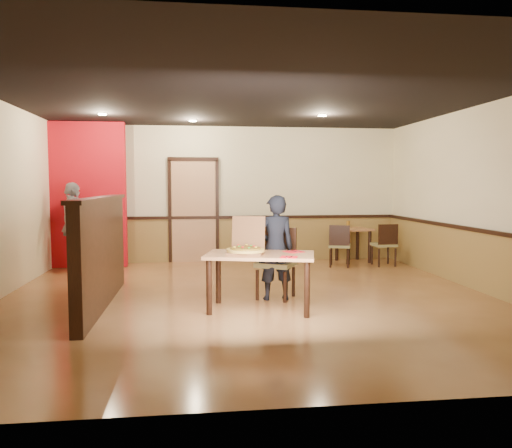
{
  "coord_description": "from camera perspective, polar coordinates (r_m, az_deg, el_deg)",
  "views": [
    {
      "loc": [
        -0.77,
        -6.91,
        1.61
      ],
      "look_at": [
        0.08,
        0.0,
        1.05
      ],
      "focal_mm": 35.0,
      "sensor_mm": 36.0,
      "label": 1
    }
  ],
  "objects": [
    {
      "name": "pizza_box",
      "position": [
        6.36,
        -1.14,
        -2.86
      ],
      "size": [
        0.55,
        0.61,
        0.46
      ],
      "rotation": [
        0.0,
        0.0,
        -0.25
      ],
      "color": "brown",
      "rests_on": "main_table"
    },
    {
      "name": "booth_partition",
      "position": [
        6.88,
        -17.24,
        -2.92
      ],
      "size": [
        0.2,
        3.1,
        1.44
      ],
      "color": "black",
      "rests_on": "floor"
    },
    {
      "name": "spot_b",
      "position": [
        9.49,
        -7.25,
        11.63
      ],
      "size": [
        0.14,
        0.14,
        0.02
      ],
      "primitive_type": "cylinder",
      "color": "beige",
      "rests_on": "ceiling"
    },
    {
      "name": "pizza",
      "position": [
        6.31,
        -1.2,
        -3.01
      ],
      "size": [
        0.62,
        0.62,
        0.03
      ],
      "primitive_type": "cylinder",
      "rotation": [
        0.0,
        0.0,
        0.37
      ],
      "color": "gold",
      "rests_on": "pizza_box"
    },
    {
      "name": "chair_rail_back",
      "position": [
        10.42,
        -2.72,
        0.77
      ],
      "size": [
        7.0,
        0.06,
        0.06
      ],
      "primitive_type": "cube",
      "color": "black",
      "rests_on": "wall_back"
    },
    {
      "name": "side_chair_left",
      "position": [
        9.83,
        9.53,
        -2.26
      ],
      "size": [
        0.52,
        0.52,
        0.82
      ],
      "rotation": [
        0.0,
        0.0,
        2.82
      ],
      "color": "olive",
      "rests_on": "floor"
    },
    {
      "name": "side_table",
      "position": [
        10.54,
        11.04,
        -1.41
      ],
      "size": [
        0.77,
        0.77,
        0.7
      ],
      "rotation": [
        0.0,
        0.0,
        0.2
      ],
      "color": "#BD7E4F",
      "rests_on": "floor"
    },
    {
      "name": "napkin_far",
      "position": [
        6.54,
        4.34,
        -3.16
      ],
      "size": [
        0.28,
        0.28,
        0.01
      ],
      "rotation": [
        0.0,
        0.0,
        0.42
      ],
      "color": "red",
      "rests_on": "main_table"
    },
    {
      "name": "floor",
      "position": [
        7.14,
        -0.61,
        -8.45
      ],
      "size": [
        7.0,
        7.0,
        0.0
      ],
      "primitive_type": "plane",
      "color": "#B37845",
      "rests_on": "ground"
    },
    {
      "name": "wall_right",
      "position": [
        8.13,
        24.74,
        2.68
      ],
      "size": [
        0.0,
        7.0,
        7.0
      ],
      "primitive_type": "plane",
      "rotation": [
        1.57,
        0.0,
        -1.57
      ],
      "color": "#FFF7C7",
      "rests_on": "floor"
    },
    {
      "name": "condiment",
      "position": [
        10.37,
        10.49,
        -0.1
      ],
      "size": [
        0.06,
        0.06,
        0.16
      ],
      "primitive_type": "cylinder",
      "color": "#8C5F19",
      "rests_on": "side_table"
    },
    {
      "name": "side_chair_right",
      "position": [
        10.13,
        14.55,
        -2.11
      ],
      "size": [
        0.43,
        0.43,
        0.84
      ],
      "rotation": [
        0.0,
        0.0,
        3.19
      ],
      "color": "olive",
      "rests_on": "floor"
    },
    {
      "name": "wainscot_right",
      "position": [
        8.19,
        24.34,
        -3.97
      ],
      "size": [
        0.04,
        7.0,
        0.9
      ],
      "primitive_type": "cube",
      "color": "olive",
      "rests_on": "floor"
    },
    {
      "name": "red_accent_panel",
      "position": [
        10.14,
        -19.12,
        3.14
      ],
      "size": [
        1.6,
        0.2,
        2.78
      ],
      "primitive_type": "cube",
      "color": "red",
      "rests_on": "floor"
    },
    {
      "name": "napkin_near",
      "position": [
        6.04,
        3.79,
        -3.79
      ],
      "size": [
        0.25,
        0.25,
        0.01
      ],
      "rotation": [
        0.0,
        0.0,
        -0.31
      ],
      "color": "red",
      "rests_on": "main_table"
    },
    {
      "name": "passerby",
      "position": [
        9.75,
        -20.18,
        -0.33
      ],
      "size": [
        0.66,
        1.04,
        1.65
      ],
      "primitive_type": "imported",
      "rotation": [
        0.0,
        0.0,
        1.86
      ],
      "color": "#95959D",
      "rests_on": "floor"
    },
    {
      "name": "wainscot_back",
      "position": [
        10.48,
        -2.72,
        -1.78
      ],
      "size": [
        7.0,
        0.04,
        0.9
      ],
      "primitive_type": "cube",
      "color": "olive",
      "rests_on": "floor"
    },
    {
      "name": "diner_chair",
      "position": [
        7.1,
        2.46,
        -4.09
      ],
      "size": [
        0.66,
        0.66,
        0.99
      ],
      "rotation": [
        0.0,
        0.0,
        -0.49
      ],
      "color": "olive",
      "rests_on": "floor"
    },
    {
      "name": "wall_back",
      "position": [
        10.45,
        -2.75,
        3.42
      ],
      "size": [
        7.0,
        0.0,
        7.0
      ],
      "primitive_type": "plane",
      "rotation": [
        1.57,
        0.0,
        0.0
      ],
      "color": "#FFF7C7",
      "rests_on": "floor"
    },
    {
      "name": "ceiling",
      "position": [
        7.06,
        -0.63,
        14.29
      ],
      "size": [
        7.0,
        7.0,
        0.0
      ],
      "primitive_type": "plane",
      "rotation": [
        3.14,
        0.0,
        0.0
      ],
      "color": "black",
      "rests_on": "wall_back"
    },
    {
      "name": "main_table",
      "position": [
        6.37,
        0.47,
        -4.37
      ],
      "size": [
        1.5,
        1.07,
        0.73
      ],
      "rotation": [
        0.0,
        0.0,
        -0.23
      ],
      "color": "#BD7E4F",
      "rests_on": "floor"
    },
    {
      "name": "spot_c",
      "position": [
        8.77,
        7.59,
        12.21
      ],
      "size": [
        0.14,
        0.14,
        0.02
      ],
      "primitive_type": "cylinder",
      "color": "beige",
      "rests_on": "ceiling"
    },
    {
      "name": "back_door",
      "position": [
        10.39,
        -7.13,
        1.45
      ],
      "size": [
        0.9,
        0.06,
        2.1
      ],
      "primitive_type": "cube",
      "color": "tan",
      "rests_on": "wall_back"
    },
    {
      "name": "chair_rail_right",
      "position": [
        8.13,
        24.33,
        -0.69
      ],
      "size": [
        0.06,
        7.0,
        0.06
      ],
      "primitive_type": "cube",
      "color": "black",
      "rests_on": "wall_right"
    },
    {
      "name": "spot_a",
      "position": [
        8.93,
        -17.16,
        11.91
      ],
      "size": [
        0.14,
        0.14,
        0.02
      ],
      "primitive_type": "cylinder",
      "color": "beige",
      "rests_on": "ceiling"
    },
    {
      "name": "diner",
      "position": [
        6.93,
        2.22,
        -2.72
      ],
      "size": [
        0.55,
        0.38,
        1.46
      ],
      "primitive_type": "imported",
      "rotation": [
        0.0,
        0.0,
        3.2
      ],
      "color": "black",
      "rests_on": "floor"
    }
  ]
}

